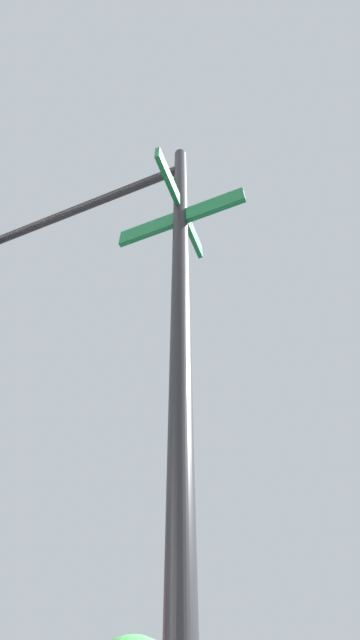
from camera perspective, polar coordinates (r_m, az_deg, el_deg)
traffic_signal_near at (r=3.76m, az=-14.93°, el=4.19°), size 1.81×2.76×6.36m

